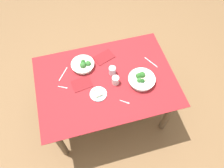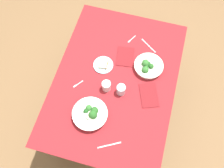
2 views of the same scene
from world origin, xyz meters
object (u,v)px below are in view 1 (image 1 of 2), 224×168
broccoli_bowl_far (141,79)px  table_knife_left (151,62)px  water_glass_center (115,80)px  napkin_folded_lower (82,84)px  fork_by_far_bowl (63,87)px  fork_by_near_bowl (125,102)px  napkin_folded_upper (104,57)px  bread_side_plate (98,94)px  water_glass_side (112,71)px  table_knife_right (63,74)px  broccoli_bowl_near (83,65)px

broccoli_bowl_far → table_knife_left: bearing=-132.3°
water_glass_center → table_knife_left: (-0.44, -0.15, -0.04)m
napkin_folded_lower → table_knife_left: bearing=-174.5°
fork_by_far_bowl → fork_by_near_bowl: size_ratio=1.10×
water_glass_center → table_knife_left: size_ratio=0.51×
water_glass_center → napkin_folded_upper: size_ratio=0.43×
napkin_folded_upper → bread_side_plate: bearing=68.8°
bread_side_plate → water_glass_side: 0.29m
fork_by_far_bowl → napkin_folded_upper: napkin_folded_upper is taller
table_knife_left → napkin_folded_lower: napkin_folded_lower is taller
broccoli_bowl_far → napkin_folded_lower: bearing=-12.2°
fork_by_near_bowl → napkin_folded_lower: napkin_folded_lower is taller
water_glass_center → table_knife_left: 0.47m
water_glass_center → table_knife_right: size_ratio=0.50×
fork_by_far_bowl → napkin_folded_lower: size_ratio=0.48×
fork_by_far_bowl → broccoli_bowl_far: bearing=18.2°
water_glass_side → table_knife_left: bearing=-176.7°
broccoli_bowl_near → napkin_folded_lower: bearing=74.4°
broccoli_bowl_far → water_glass_side: broccoli_bowl_far is taller
fork_by_far_bowl → table_knife_right: bearing=109.4°
fork_by_near_bowl → water_glass_side: bearing=131.2°
broccoli_bowl_near → napkin_folded_lower: broccoli_bowl_near is taller
fork_by_near_bowl → table_knife_right: 0.72m
table_knife_left → table_knife_right: 0.95m
broccoli_bowl_far → table_knife_right: (0.76, -0.30, -0.03)m
water_glass_side → napkin_folded_lower: 0.34m
water_glass_side → fork_by_far_bowl: water_glass_side is taller
fork_by_near_bowl → napkin_folded_lower: bearing=175.8°
table_knife_right → napkin_folded_upper: size_ratio=0.86×
broccoli_bowl_far → water_glass_center: broccoli_bowl_far is taller
broccoli_bowl_near → napkin_folded_upper: 0.25m
water_glass_center → napkin_folded_upper: (0.03, -0.35, -0.04)m
napkin_folded_lower → fork_by_near_bowl: bearing=139.3°
bread_side_plate → fork_by_near_bowl: bearing=146.1°
broccoli_bowl_near → water_glass_center: size_ratio=2.70×
bread_side_plate → water_glass_side: size_ratio=1.85×
napkin_folded_lower → table_knife_right: bearing=-46.5°
broccoli_bowl_far → fork_by_far_bowl: bearing=-10.1°
broccoli_bowl_near → fork_by_far_bowl: (0.25, 0.20, -0.03)m
water_glass_side → napkin_folded_upper: water_glass_side is taller
broccoli_bowl_near → table_knife_right: size_ratio=1.36×
bread_side_plate → water_glass_center: bearing=-157.0°
fork_by_far_bowl → fork_by_near_bowl: same height
water_glass_side → napkin_folded_lower: water_glass_side is taller
water_glass_center → napkin_folded_lower: bearing=-12.4°
broccoli_bowl_far → bread_side_plate: broccoli_bowl_far is taller
table_knife_right → napkin_folded_upper: 0.48m
water_glass_center → fork_by_near_bowl: size_ratio=1.08×
table_knife_right → napkin_folded_lower: bearing=-100.3°
bread_side_plate → napkin_folded_lower: bearing=-49.8°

